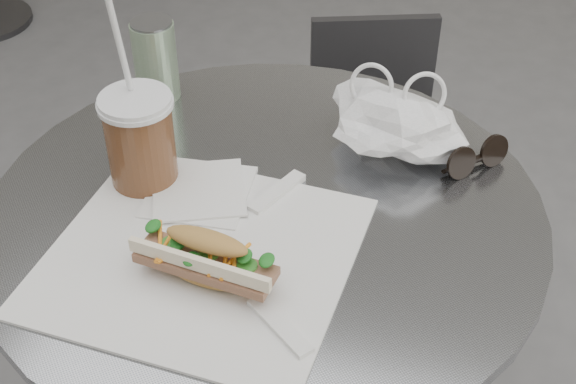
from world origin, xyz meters
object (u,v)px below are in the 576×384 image
(iced_coffee, at_px, (140,139))
(drink_can, at_px, (155,60))
(banh_mi, at_px, (206,259))
(cafe_table, at_px, (268,339))
(chair_far, at_px, (374,190))
(sunglasses, at_px, (476,158))

(iced_coffee, relative_size, drink_can, 2.24)
(banh_mi, xyz_separation_m, iced_coffee, (-0.16, 0.16, 0.03))
(cafe_table, xyz_separation_m, chair_far, (0.03, 0.62, -0.17))
(chair_far, distance_m, drink_can, 0.72)
(iced_coffee, relative_size, sunglasses, 3.15)
(cafe_table, xyz_separation_m, drink_can, (-0.26, 0.21, 0.34))
(cafe_table, height_order, sunglasses, sunglasses)
(banh_mi, xyz_separation_m, drink_can, (-0.24, 0.36, 0.03))
(banh_mi, distance_m, sunglasses, 0.43)
(cafe_table, height_order, iced_coffee, iced_coffee)
(chair_far, relative_size, sunglasses, 7.05)
(drink_can, bearing_deg, sunglasses, -3.81)
(sunglasses, height_order, drink_can, drink_can)
(chair_far, bearing_deg, cafe_table, 65.16)
(chair_far, relative_size, banh_mi, 3.03)
(sunglasses, bearing_deg, drink_can, 127.96)
(chair_far, xyz_separation_m, banh_mi, (-0.05, -0.78, 0.48))
(iced_coffee, height_order, drink_can, iced_coffee)
(banh_mi, height_order, iced_coffee, iced_coffee)
(banh_mi, height_order, drink_can, drink_can)
(drink_can, bearing_deg, chair_far, 55.36)
(chair_far, xyz_separation_m, drink_can, (-0.29, -0.41, 0.51))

